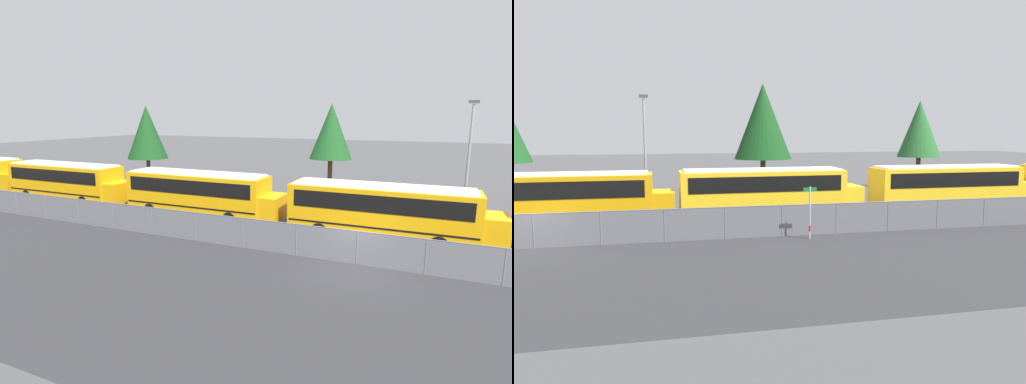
# 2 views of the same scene
# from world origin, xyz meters

# --- Properties ---
(ground_plane) EXTENTS (200.00, 200.00, 0.00)m
(ground_plane) POSITION_xyz_m (0.00, 0.00, 0.00)
(ground_plane) COLOR #424244
(road_strip) EXTENTS (130.40, 12.00, 0.01)m
(road_strip) POSITION_xyz_m (0.00, -6.00, 0.00)
(road_strip) COLOR #2B2B2D
(road_strip) RESTS_ON ground_plane
(fence) EXTENTS (96.47, 0.07, 1.67)m
(fence) POSITION_xyz_m (0.00, -0.00, 0.85)
(fence) COLOR #9EA0A5
(fence) RESTS_ON ground_plane
(school_bus_1) EXTENTS (11.36, 2.60, 3.20)m
(school_bus_1) POSITION_xyz_m (-23.92, 4.37, 1.90)
(school_bus_1) COLOR orange
(school_bus_1) RESTS_ON ground_plane
(school_bus_2) EXTENTS (11.36, 2.60, 3.20)m
(school_bus_2) POSITION_xyz_m (-11.40, 4.40, 1.90)
(school_bus_2) COLOR orange
(school_bus_2) RESTS_ON ground_plane
(school_bus_3) EXTENTS (11.36, 2.60, 3.20)m
(school_bus_3) POSITION_xyz_m (0.70, 4.23, 1.90)
(school_bus_3) COLOR orange
(school_bus_3) RESTS_ON ground_plane
(light_pole) EXTENTS (0.60, 0.24, 7.94)m
(light_pole) POSITION_xyz_m (5.02, 10.25, 4.35)
(light_pole) COLOR gray
(light_pole) RESTS_ON ground_plane
(tree_0) EXTENTS (3.95, 3.95, 8.12)m
(tree_0) POSITION_xyz_m (-5.93, 18.68, 5.52)
(tree_0) COLOR #51381E
(tree_0) RESTS_ON ground_plane
(tree_3) EXTENTS (4.54, 4.54, 8.09)m
(tree_3) POSITION_xyz_m (-26.90, 18.09, 5.12)
(tree_3) COLOR #51381E
(tree_3) RESTS_ON ground_plane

